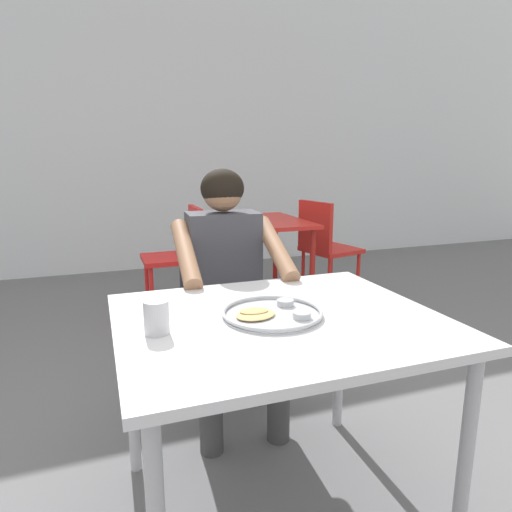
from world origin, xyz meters
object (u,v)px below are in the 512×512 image
Objects in this scene: thali_tray at (272,313)px; diner_foreground at (228,272)px; drinking_cup at (156,316)px; chair_red_left at (181,251)px; chair_red_right at (324,242)px; table_background_red at (256,231)px; table_foreground at (279,338)px; chair_foreground at (218,302)px.

diner_foreground is at bearing 86.41° from thali_tray.
drinking_cup is 0.81m from diner_foreground.
chair_red_right is at bearing -0.63° from chair_red_left.
drinking_cup is 2.41m from table_background_red.
table_foreground is at bearing -107.92° from table_background_red.
thali_tray is 3.27× the size of drinking_cup.
drinking_cup is 1.04m from chair_foreground.
chair_red_left is at bearing 88.24° from chair_foreground.
thali_tray is 0.92m from chair_foreground.
chair_red_right is (1.35, 2.15, -0.24)m from thali_tray.
diner_foreground reaches higher than chair_red_left.
table_background_red is at bearing -3.25° from chair_red_left.
table_foreground is at bearing -121.64° from chair_red_right.
chair_foreground is 0.98× the size of chair_red_right.
drinking_cup is 0.12× the size of chair_foreground.
diner_foreground is at bearing -91.88° from chair_red_left.
chair_foreground is at bearing -91.76° from chair_red_left.
thali_tray is 0.38m from drinking_cup.
drinking_cup is at bearing -128.48° from chair_red_right.
drinking_cup is at bearing -176.59° from thali_tray.
thali_tray is 0.39× the size of chair_foreground.
drinking_cup is at bearing -102.03° from chair_red_left.
drinking_cup is 0.12× the size of table_background_red.
diner_foreground reaches higher than table_foreground.
table_foreground is 0.09m from thali_tray.
diner_foreground is at bearing -92.57° from chair_foreground.
diner_foreground reaches higher than drinking_cup.
chair_red_right is at bearing 44.22° from chair_foreground.
chair_foreground is at bearing -135.78° from chair_red_right.
chair_foreground is at bearing 87.88° from table_foreground.
diner_foreground is at bearing -131.40° from chair_red_right.
drinking_cup reaches higher than table_foreground.
thali_tray is 2.55m from chair_red_right.
chair_foreground is 1.28m from chair_red_left.
chair_foreground reaches higher than table_background_red.
table_foreground is 1.23× the size of chair_foreground.
drinking_cup is at bearing -178.83° from table_foreground.
thali_tray is 0.67m from diner_foreground.
chair_foreground is (0.03, 0.90, -0.16)m from table_foreground.
diner_foreground is 1.99m from chair_red_right.
chair_foreground reaches higher than table_foreground.
thali_tray reaches higher than table_foreground.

